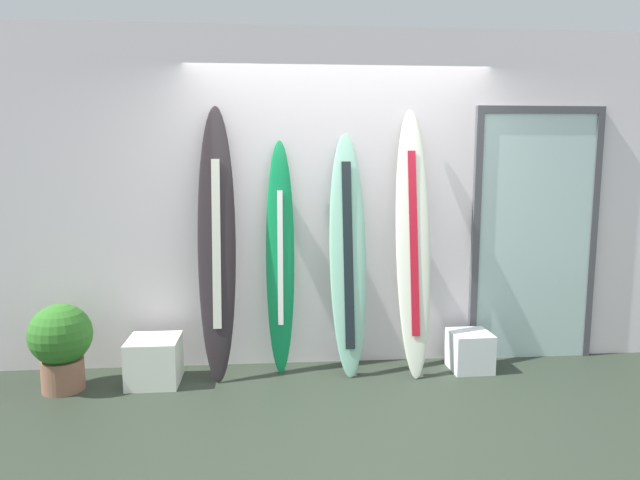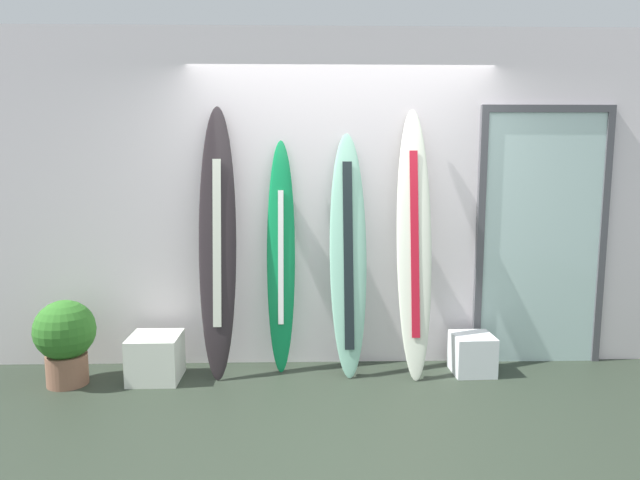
% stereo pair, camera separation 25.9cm
% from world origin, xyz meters
% --- Properties ---
extents(ground, '(8.00, 8.00, 0.04)m').
position_xyz_m(ground, '(0.00, 0.00, -0.02)').
color(ground, '#283126').
extents(wall_back, '(7.20, 0.20, 2.80)m').
position_xyz_m(wall_back, '(0.00, 1.30, 1.40)').
color(wall_back, silver).
rests_on(wall_back, ground).
extents(surfboard_charcoal, '(0.31, 0.41, 2.17)m').
position_xyz_m(surfboard_charcoal, '(-1.00, 0.96, 1.08)').
color(surfboard_charcoal, '#272123').
rests_on(surfboard_charcoal, ground).
extents(surfboard_emerald, '(0.24, 0.26, 1.90)m').
position_xyz_m(surfboard_emerald, '(-0.50, 1.05, 0.95)').
color(surfboard_emerald, '#108245').
rests_on(surfboard_emerald, ground).
extents(surfboard_seafoam, '(0.32, 0.39, 1.95)m').
position_xyz_m(surfboard_seafoam, '(0.05, 0.97, 0.96)').
color(surfboard_seafoam, '#87C6AA').
rests_on(surfboard_seafoam, ground).
extents(surfboard_ivory, '(0.28, 0.47, 2.15)m').
position_xyz_m(surfboard_ivory, '(0.57, 0.94, 1.06)').
color(surfboard_ivory, silver).
rests_on(surfboard_ivory, ground).
extents(display_block_left, '(0.33, 0.33, 0.32)m').
position_xyz_m(display_block_left, '(1.07, 0.92, 0.16)').
color(display_block_left, white).
rests_on(display_block_left, ground).
extents(display_block_center, '(0.39, 0.39, 0.36)m').
position_xyz_m(display_block_center, '(-1.49, 0.84, 0.18)').
color(display_block_center, white).
rests_on(display_block_center, ground).
extents(glass_door, '(1.11, 0.06, 2.18)m').
position_xyz_m(glass_door, '(1.70, 1.18, 1.12)').
color(glass_door, silver).
rests_on(glass_door, ground).
extents(potted_plant, '(0.46, 0.46, 0.67)m').
position_xyz_m(potted_plant, '(-2.16, 0.76, 0.38)').
color(potted_plant, '#865B46').
rests_on(potted_plant, ground).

